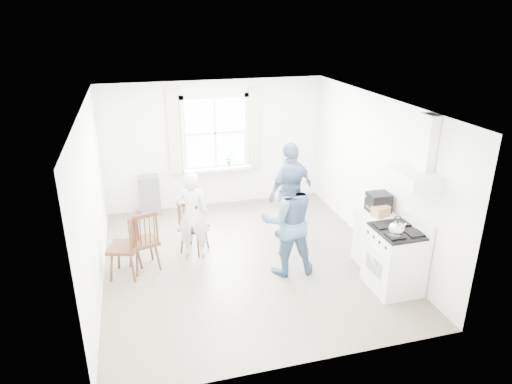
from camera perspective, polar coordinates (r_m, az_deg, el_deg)
name	(u,v)px	position (r m, az deg, el deg)	size (l,w,h in m)	color
room_shell	(245,187)	(7.08, -1.42, 0.67)	(4.62, 5.12, 2.64)	#776C5B
window_assembly	(215,137)	(9.31, -5.09, 6.81)	(1.88, 0.24, 1.70)	white
range_hood	(417,165)	(6.54, 19.49, 3.17)	(0.45, 0.76, 0.94)	white
shelf_unit	(150,195)	(9.40, -13.15, -0.37)	(0.40, 0.30, 0.80)	gray
gas_stove	(395,259)	(7.00, 16.95, -7.97)	(0.68, 0.76, 1.12)	white
kettle	(396,229)	(6.56, 17.15, -4.48)	(0.22, 0.22, 0.31)	silver
low_cabinet	(375,239)	(7.57, 14.64, -5.66)	(0.50, 0.55, 0.90)	white
stereo_stack	(378,202)	(7.40, 15.06, -1.24)	(0.34, 0.31, 0.30)	black
cardboard_box	(381,211)	(7.26, 15.31, -2.33)	(0.25, 0.18, 0.16)	#A67E50
windsor_chair_a	(144,236)	(7.24, -13.79, -5.31)	(0.54, 0.53, 1.03)	#3F2514
windsor_chair_b	(190,222)	(7.66, -8.22, -3.76)	(0.55, 0.55, 0.95)	#3F2514
windsor_chair_c	(130,238)	(7.18, -15.47, -5.53)	(0.55, 0.56, 1.07)	#3F2514
person_left	(193,215)	(7.52, -7.93, -2.85)	(0.54, 0.54, 1.49)	silver
person_mid	(288,220)	(6.95, 4.01, -3.52)	(0.86, 0.86, 1.77)	#476483
person_right	(291,191)	(8.07, 4.35, 0.14)	(1.04, 1.04, 1.77)	navy
potted_plant	(230,159)	(9.40, -3.33, 4.19)	(0.19, 0.19, 0.34)	#377B36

